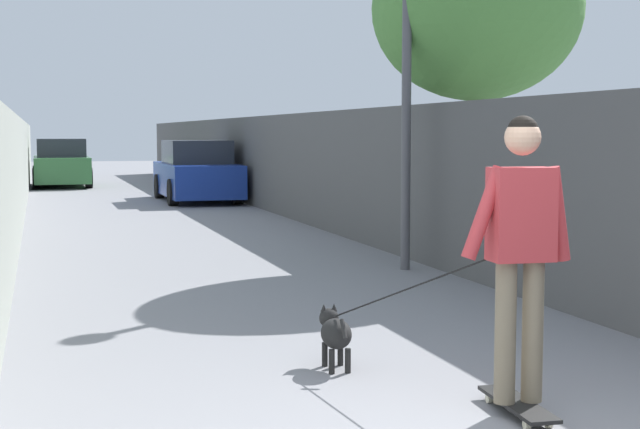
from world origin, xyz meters
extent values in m
plane|color=gray|center=(14.00, 0.00, 0.00)|extent=(80.00, 80.00, 0.00)
cube|color=#999E93|center=(12.00, 2.72, 1.01)|extent=(48.00, 0.30, 2.01)
cube|color=#4C4C4C|center=(12.00, -2.72, 1.06)|extent=(48.00, 0.30, 2.11)
cylinder|color=brown|center=(7.50, -3.40, 1.27)|extent=(0.22, 0.22, 2.55)
ellipsoid|color=#4C843D|center=(7.50, -3.40, 3.39)|extent=(2.82, 2.82, 2.45)
cylinder|color=#4C4C51|center=(6.94, -2.17, 2.19)|extent=(0.12, 0.12, 4.38)
cube|color=black|center=(1.04, -0.52, 0.07)|extent=(0.81, 0.26, 0.02)
cylinder|color=beige|center=(1.32, -0.47, 0.03)|extent=(0.06, 0.03, 0.06)
cylinder|color=beige|center=(1.31, -0.61, 0.03)|extent=(0.06, 0.03, 0.06)
cylinder|color=beige|center=(0.76, -0.43, 0.03)|extent=(0.06, 0.03, 0.06)
cylinder|color=beige|center=(0.75, -0.57, 0.03)|extent=(0.06, 0.03, 0.06)
cylinder|color=#726651|center=(1.04, -0.43, 0.52)|extent=(0.14, 0.14, 0.88)
cylinder|color=#726651|center=(1.03, -0.61, 0.52)|extent=(0.14, 0.14, 0.88)
cube|color=#B23338|center=(1.04, -0.52, 1.25)|extent=(0.25, 0.40, 0.57)
cylinder|color=#B23338|center=(1.05, -0.28, 1.26)|extent=(0.11, 0.29, 0.58)
cylinder|color=#B23338|center=(1.02, -0.76, 1.24)|extent=(0.10, 0.18, 0.59)
sphere|color=tan|center=(1.04, -0.52, 1.71)|extent=(0.22, 0.22, 0.22)
sphere|color=black|center=(1.04, -0.52, 1.75)|extent=(0.19, 0.19, 0.19)
ellipsoid|color=black|center=(2.41, 0.21, 0.27)|extent=(0.37, 0.25, 0.22)
sphere|color=black|center=(2.65, 0.19, 0.34)|extent=(0.15, 0.15, 0.15)
cone|color=black|center=(2.65, 0.23, 0.42)|extent=(0.05, 0.05, 0.06)
cone|color=black|center=(2.65, 0.15, 0.42)|extent=(0.05, 0.05, 0.06)
cylinder|color=black|center=(2.53, 0.26, 0.09)|extent=(0.04, 0.04, 0.18)
cylinder|color=black|center=(2.52, 0.14, 0.09)|extent=(0.04, 0.04, 0.18)
cylinder|color=black|center=(2.31, 0.28, 0.09)|extent=(0.04, 0.04, 0.18)
cylinder|color=black|center=(2.30, 0.16, 0.09)|extent=(0.04, 0.04, 0.18)
cylinder|color=black|center=(2.19, 0.23, 0.35)|extent=(0.14, 0.04, 0.13)
cylinder|color=black|center=(1.72, -0.16, 0.73)|extent=(1.39, 0.75, 0.66)
cube|color=navy|center=(19.50, -1.57, 0.56)|extent=(4.20, 1.70, 0.80)
cube|color=#262B33|center=(19.50, -1.57, 1.24)|extent=(2.19, 1.50, 0.60)
cylinder|color=black|center=(20.80, -0.78, 0.32)|extent=(0.64, 0.22, 0.64)
cylinder|color=black|center=(20.80, -2.36, 0.32)|extent=(0.64, 0.22, 0.64)
cylinder|color=black|center=(18.19, -0.78, 0.32)|extent=(0.64, 0.22, 0.64)
cylinder|color=black|center=(18.19, -2.36, 0.32)|extent=(0.64, 0.22, 0.64)
cube|color=#336B38|center=(27.17, 1.57, 0.56)|extent=(3.91, 1.70, 0.80)
cube|color=#262B33|center=(27.17, 1.57, 1.24)|extent=(2.03, 1.50, 0.60)
cylinder|color=black|center=(28.39, 2.36, 0.32)|extent=(0.64, 0.22, 0.64)
cylinder|color=black|center=(28.39, 0.78, 0.32)|extent=(0.64, 0.22, 0.64)
cylinder|color=black|center=(25.96, 2.36, 0.32)|extent=(0.64, 0.22, 0.64)
cylinder|color=black|center=(25.96, 0.78, 0.32)|extent=(0.64, 0.22, 0.64)
camera|label=1|loc=(-3.98, 2.27, 1.74)|focal=52.23mm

